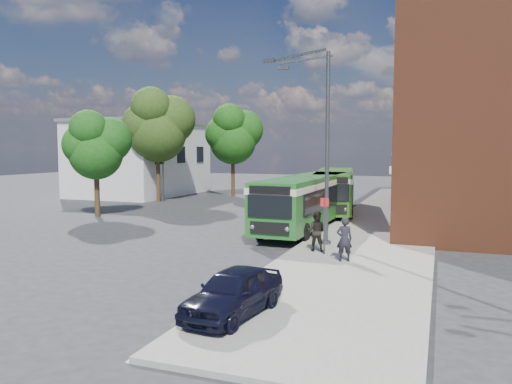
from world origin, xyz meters
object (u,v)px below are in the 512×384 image
at_px(parked_car, 234,291).
at_px(bus_front, 306,197).
at_px(street_lamp, 320,144).
at_px(bus_rear, 335,187).

bearing_deg(parked_car, bus_front, 105.24).
xyz_separation_m(street_lamp, parked_car, (0.19, -10.69, -4.01)).
relative_size(bus_front, bus_rear, 1.04).
bearing_deg(parked_car, street_lamp, 98.69).
relative_size(street_lamp, bus_front, 0.72).
distance_m(street_lamp, parked_car, 11.41).
bearing_deg(bus_rear, parked_car, -85.03).
xyz_separation_m(bus_front, parked_car, (2.08, -15.63, -1.05)).
bearing_deg(street_lamp, parked_car, -88.97).
distance_m(street_lamp, bus_front, 6.06).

